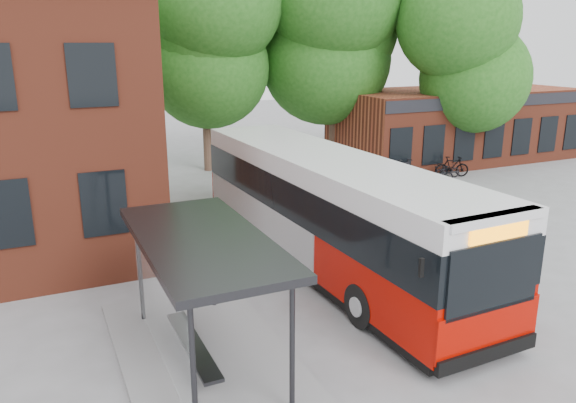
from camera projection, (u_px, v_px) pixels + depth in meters
name	position (u px, v px, depth m)	size (l,w,h in m)	color
ground	(362.00, 304.00, 14.71)	(100.00, 100.00, 0.00)	slate
shop_row	(456.00, 124.00, 32.42)	(14.00, 6.20, 4.00)	maroon
bus_shelter	(205.00, 301.00, 11.63)	(3.60, 7.00, 2.90)	#262629
bike_rail	(416.00, 180.00, 27.12)	(5.20, 0.10, 0.38)	#262629
tree_0	(57.00, 68.00, 24.76)	(7.92, 7.92, 11.00)	#1E5316
tree_1	(204.00, 70.00, 28.53)	(7.92, 7.92, 10.40)	#1E5316
tree_2	(334.00, 63.00, 30.39)	(7.92, 7.92, 11.00)	#1E5316
tree_3	(456.00, 81.00, 29.14)	(7.04, 7.04, 9.28)	#1E5316
city_bus	(327.00, 211.00, 16.92)	(2.85, 13.36, 3.40)	#A50800
bicycle_0	(378.00, 180.00, 26.00)	(0.61, 1.75, 0.92)	#08163B
bicycle_1	(401.00, 181.00, 25.63)	(0.46, 1.62, 0.98)	#212229
bicycle_2	(394.00, 174.00, 26.95)	(0.66, 1.89, 0.99)	black
bicycle_3	(403.00, 170.00, 27.56)	(0.51, 1.82, 1.09)	black
bicycle_4	(437.00, 176.00, 26.79)	(0.59, 1.70, 0.89)	black
bicycle_5	(440.00, 176.00, 26.55)	(0.46, 1.63, 0.98)	black
bicycle_6	(447.00, 171.00, 28.06)	(0.53, 1.53, 0.80)	black
bicycle_7	(452.00, 167.00, 28.34)	(0.50, 1.75, 1.05)	black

